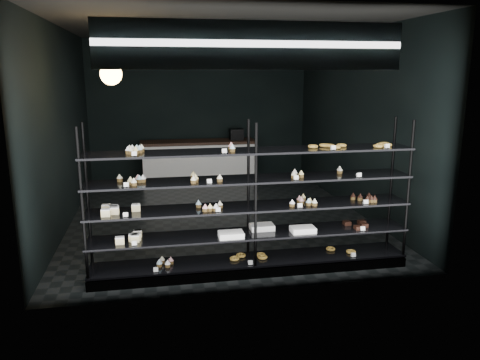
# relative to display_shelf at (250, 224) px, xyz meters

# --- Properties ---
(room) EXTENTS (5.01, 6.01, 3.20)m
(room) POSITION_rel_display_shelf_xyz_m (-0.06, 2.45, 0.97)
(room) COLOR black
(room) RESTS_ON ground
(display_shelf) EXTENTS (4.00, 0.50, 1.91)m
(display_shelf) POSITION_rel_display_shelf_xyz_m (0.00, 0.00, 0.00)
(display_shelf) COLOR black
(display_shelf) RESTS_ON room
(signage) EXTENTS (3.30, 0.05, 0.50)m
(signage) POSITION_rel_display_shelf_xyz_m (-0.06, -0.48, 2.12)
(signage) COLOR #0E1646
(signage) RESTS_ON room
(pendant_lamp) EXTENTS (0.29, 0.29, 0.88)m
(pendant_lamp) POSITION_rel_display_shelf_xyz_m (-1.66, 1.21, 1.82)
(pendant_lamp) COLOR black
(pendant_lamp) RESTS_ON room
(service_counter) EXTENTS (2.57, 0.65, 1.23)m
(service_counter) POSITION_rel_display_shelf_xyz_m (-0.14, 4.95, -0.13)
(service_counter) COLOR silver
(service_counter) RESTS_ON room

